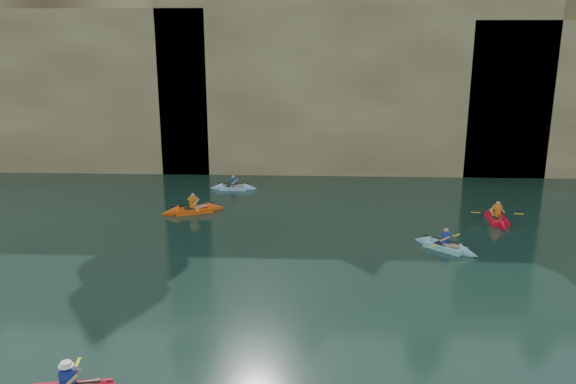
{
  "coord_description": "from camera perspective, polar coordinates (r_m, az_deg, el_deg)",
  "views": [
    {
      "loc": [
        -0.32,
        -13.22,
        8.12
      ],
      "look_at": [
        -1.24,
        6.06,
        3.0
      ],
      "focal_mm": 35.0,
      "sensor_mm": 36.0,
      "label": 1
    }
  ],
  "objects": [
    {
      "name": "cliff_slab_center",
      "position": [
        35.97,
        6.53,
        10.9
      ],
      "size": [
        24.0,
        2.4,
        11.4
      ],
      "primitive_type": "cube",
      "color": "tan",
      "rests_on": "ground"
    },
    {
      "name": "cliff",
      "position": [
        43.27,
        3.22,
        12.02
      ],
      "size": [
        70.0,
        16.0,
        12.0
      ],
      "primitive_type": "cube",
      "color": "tan",
      "rests_on": "ground"
    },
    {
      "name": "ground",
      "position": [
        15.52,
        3.66,
        -16.73
      ],
      "size": [
        160.0,
        160.0,
        0.0
      ],
      "primitive_type": "plane",
      "color": "black",
      "rests_on": "ground"
    },
    {
      "name": "kayaker_ltblue_mid",
      "position": [
        32.32,
        -5.56,
        0.47
      ],
      "size": [
        2.72,
        2.08,
        1.03
      ],
      "rotation": [
        0.0,
        0.0,
        0.0
      ],
      "color": "#98D3FE",
      "rests_on": "ground"
    },
    {
      "name": "sea_cave_center",
      "position": [
        35.96,
        -3.2,
        4.39
      ],
      "size": [
        3.5,
        1.0,
        3.2
      ],
      "primitive_type": "cube",
      "color": "black",
      "rests_on": "ground"
    },
    {
      "name": "cliff_slab_west",
      "position": [
        40.97,
        -26.37,
        9.37
      ],
      "size": [
        26.0,
        2.4,
        10.56
      ],
      "primitive_type": "cube",
      "color": "tan",
      "rests_on": "ground"
    },
    {
      "name": "kayaker_orange",
      "position": [
        28.16,
        -9.59,
        -1.79
      ],
      "size": [
        3.24,
        2.24,
        1.23
      ],
      "rotation": [
        0.0,
        0.0,
        0.42
      ],
      "color": "#F1520F",
      "rests_on": "ground"
    },
    {
      "name": "sea_cave_west",
      "position": [
        39.83,
        -23.75,
        4.76
      ],
      "size": [
        4.5,
        1.0,
        4.0
      ],
      "primitive_type": "cube",
      "color": "black",
      "rests_on": "ground"
    },
    {
      "name": "kayaker_red_far",
      "position": [
        28.2,
        20.44,
        -2.53
      ],
      "size": [
        2.38,
        3.33,
        1.21
      ],
      "rotation": [
        0.0,
        0.0,
        1.51
      ],
      "color": "red",
      "rests_on": "ground"
    },
    {
      "name": "sea_cave_east",
      "position": [
        37.12,
        18.9,
        4.96
      ],
      "size": [
        5.0,
        1.0,
        4.5
      ],
      "primitive_type": "cube",
      "color": "black",
      "rests_on": "ground"
    },
    {
      "name": "kayaker_ltblue_near",
      "position": [
        23.78,
        15.67,
        -5.33
      ],
      "size": [
        2.59,
        2.44,
        1.13
      ],
      "rotation": [
        0.0,
        0.0,
        -0.74
      ],
      "color": "#84C6DC",
      "rests_on": "ground"
    }
  ]
}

